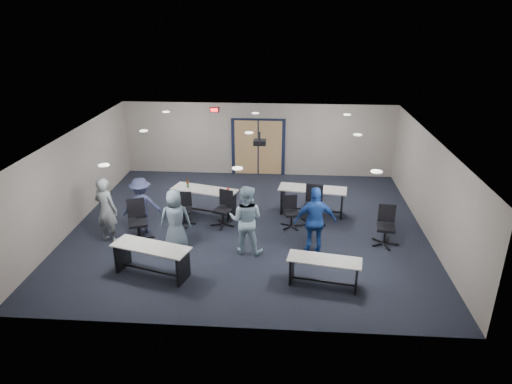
# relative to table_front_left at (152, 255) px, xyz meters

# --- Properties ---
(floor) EXTENTS (10.00, 10.00, 0.00)m
(floor) POSITION_rel_table_front_left_xyz_m (2.05, 2.69, -0.52)
(floor) COLOR black
(floor) RESTS_ON ground
(back_wall) EXTENTS (10.00, 0.04, 2.70)m
(back_wall) POSITION_rel_table_front_left_xyz_m (2.05, 7.19, 0.83)
(back_wall) COLOR gray
(back_wall) RESTS_ON floor
(front_wall) EXTENTS (10.00, 0.04, 2.70)m
(front_wall) POSITION_rel_table_front_left_xyz_m (2.05, -1.81, 0.83)
(front_wall) COLOR gray
(front_wall) RESTS_ON floor
(left_wall) EXTENTS (0.04, 9.00, 2.70)m
(left_wall) POSITION_rel_table_front_left_xyz_m (-2.95, 2.69, 0.83)
(left_wall) COLOR gray
(left_wall) RESTS_ON floor
(right_wall) EXTENTS (0.04, 9.00, 2.70)m
(right_wall) POSITION_rel_table_front_left_xyz_m (7.05, 2.69, 0.83)
(right_wall) COLOR gray
(right_wall) RESTS_ON floor
(ceiling) EXTENTS (10.00, 9.00, 0.04)m
(ceiling) POSITION_rel_table_front_left_xyz_m (2.05, 2.69, 2.18)
(ceiling) COLOR silver
(ceiling) RESTS_ON back_wall
(double_door) EXTENTS (2.00, 0.07, 2.20)m
(double_door) POSITION_rel_table_front_left_xyz_m (2.05, 7.16, 0.53)
(double_door) COLOR black
(double_door) RESTS_ON back_wall
(exit_sign) EXTENTS (0.32, 0.07, 0.18)m
(exit_sign) POSITION_rel_table_front_left_xyz_m (0.45, 7.14, 1.93)
(exit_sign) COLOR black
(exit_sign) RESTS_ON back_wall
(ceiling_projector) EXTENTS (0.35, 0.32, 0.37)m
(ceiling_projector) POSITION_rel_table_front_left_xyz_m (2.35, 3.19, 1.88)
(ceiling_projector) COLOR black
(ceiling_projector) RESTS_ON ceiling
(ceiling_can_lights) EXTENTS (6.24, 5.74, 0.02)m
(ceiling_can_lights) POSITION_rel_table_front_left_xyz_m (2.05, 2.94, 2.15)
(ceiling_can_lights) COLOR silver
(ceiling_can_lights) RESTS_ON ceiling
(table_front_left) EXTENTS (1.98, 1.14, 0.76)m
(table_front_left) POSITION_rel_table_front_left_xyz_m (0.00, 0.00, 0.00)
(table_front_left) COLOR #B0ADA6
(table_front_left) RESTS_ON floor
(table_front_right) EXTENTS (1.73, 0.83, 0.67)m
(table_front_right) POSITION_rel_table_front_left_xyz_m (4.03, -0.15, -0.06)
(table_front_right) COLOR #B0ADA6
(table_front_right) RESTS_ON floor
(table_back_left) EXTENTS (2.11, 1.17, 1.11)m
(table_back_left) POSITION_rel_table_front_left_xyz_m (0.65, 3.49, 0.04)
(table_back_left) COLOR #B0ADA6
(table_back_left) RESTS_ON floor
(table_back_right) EXTENTS (2.11, 0.96, 0.83)m
(table_back_right) POSITION_rel_table_front_left_xyz_m (3.93, 3.76, 0.04)
(table_back_right) COLOR #B0ADA6
(table_back_right) RESTS_ON floor
(chair_back_a) EXTENTS (0.62, 0.62, 0.96)m
(chair_back_a) POSITION_rel_table_front_left_xyz_m (0.18, 2.70, -0.04)
(chair_back_a) COLOR black
(chair_back_a) RESTS_ON floor
(chair_back_b) EXTENTS (0.84, 0.84, 1.04)m
(chair_back_b) POSITION_rel_table_front_left_xyz_m (1.31, 2.73, -0.00)
(chair_back_b) COLOR black
(chair_back_b) RESTS_ON floor
(chair_back_c) EXTENTS (0.70, 0.70, 0.93)m
(chair_back_c) POSITION_rel_table_front_left_xyz_m (3.30, 2.76, -0.06)
(chair_back_c) COLOR black
(chair_back_c) RESTS_ON floor
(chair_back_d) EXTENTS (0.89, 0.89, 1.18)m
(chair_back_d) POSITION_rel_table_front_left_xyz_m (3.89, 2.94, 0.07)
(chair_back_d) COLOR black
(chair_back_d) RESTS_ON floor
(chair_loose_left) EXTENTS (0.93, 0.93, 1.14)m
(chair_loose_left) POSITION_rel_table_front_left_xyz_m (-0.85, 1.66, 0.05)
(chair_loose_left) COLOR black
(chair_loose_left) RESTS_ON floor
(chair_loose_right) EXTENTS (0.77, 0.77, 1.08)m
(chair_loose_right) POSITION_rel_table_front_left_xyz_m (5.79, 1.89, 0.02)
(chair_loose_right) COLOR black
(chair_loose_right) RESTS_ON floor
(person_gray) EXTENTS (0.77, 0.62, 1.83)m
(person_gray) POSITION_rel_table_front_left_xyz_m (-1.65, 1.58, 0.39)
(person_gray) COLOR gray
(person_gray) RESTS_ON floor
(person_plaid) EXTENTS (0.87, 0.64, 1.64)m
(person_plaid) POSITION_rel_table_front_left_xyz_m (0.27, 1.34, 0.30)
(person_plaid) COLOR slate
(person_plaid) RESTS_ON floor
(person_lightblue) EXTENTS (0.98, 0.82, 1.83)m
(person_lightblue) POSITION_rel_table_front_left_xyz_m (2.12, 1.26, 0.39)
(person_lightblue) COLOR #A1C2D6
(person_lightblue) RESTS_ON floor
(person_navy) EXTENTS (1.10, 0.53, 1.83)m
(person_navy) POSITION_rel_table_front_left_xyz_m (3.88, 1.28, 0.39)
(person_navy) COLOR #1B4095
(person_navy) RESTS_ON floor
(person_back) EXTENTS (1.17, 0.87, 1.61)m
(person_back) POSITION_rel_table_front_left_xyz_m (-0.89, 2.19, 0.29)
(person_back) COLOR #373D64
(person_back) RESTS_ON floor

